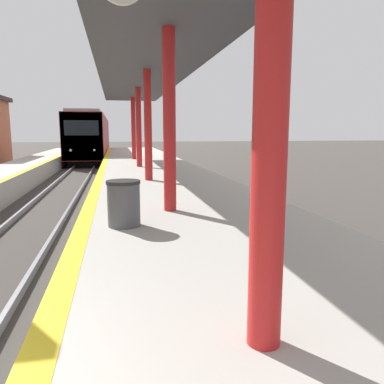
% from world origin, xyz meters
% --- Properties ---
extents(train, '(2.90, 23.19, 4.23)m').
position_xyz_m(train, '(0.00, 37.20, 2.15)').
color(train, black).
rests_on(train, ground).
extents(station_canopy, '(3.32, 26.33, 3.97)m').
position_xyz_m(station_canopy, '(3.40, 11.60, 4.64)').
color(station_canopy, red).
rests_on(station_canopy, platform_right).
extents(trash_bin, '(0.61, 0.61, 0.83)m').
position_xyz_m(trash_bin, '(2.39, 5.16, 1.33)').
color(trash_bin, '#4C4C51').
rests_on(trash_bin, platform_right).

